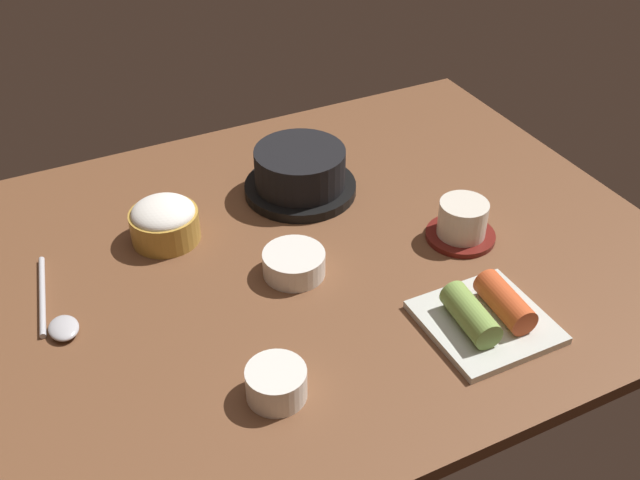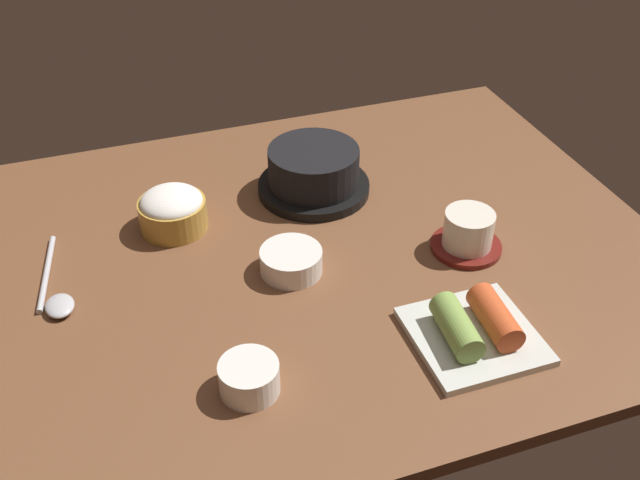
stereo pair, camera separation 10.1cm
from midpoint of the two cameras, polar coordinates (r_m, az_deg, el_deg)
dining_table at (r=104.10cm, az=-4.25°, el=-1.56°), size 100.00×76.00×2.00cm
stone_pot at (r=114.04cm, az=-4.07°, el=5.08°), size 17.15×17.15×7.35cm
rice_bowl at (r=107.49cm, az=-14.42°, el=1.33°), size 9.66×9.66×6.12cm
tea_cup_with_saucer at (r=105.48cm, az=8.10°, el=1.26°), size 9.85×9.85×5.89cm
banchan_cup_center at (r=99.13cm, az=-4.90°, el=-1.84°), size 8.34×8.34×3.32cm
kimchi_plate at (r=92.49cm, az=9.52°, el=-5.77°), size 14.55×14.55×4.60cm
side_bowl_near at (r=83.70cm, az=-6.86°, el=-10.86°), size 6.81×6.81×3.82cm
spoon at (r=99.83cm, az=-22.18°, el=-5.58°), size 4.71×17.83×1.35cm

